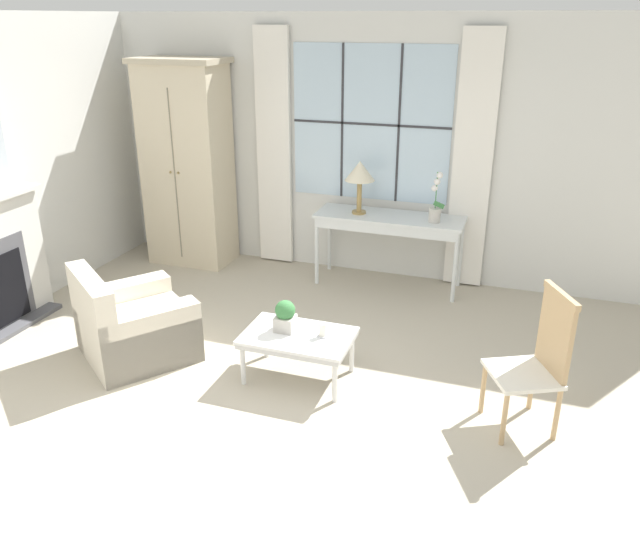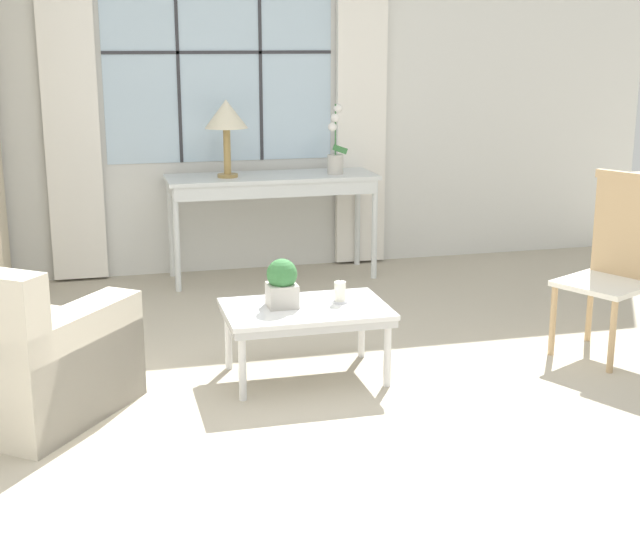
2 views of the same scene
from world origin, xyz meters
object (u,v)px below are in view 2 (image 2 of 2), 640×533
(table_lamp, at_px, (226,117))
(coffee_table, at_px, (306,315))
(console_table, at_px, (272,186))
(potted_orchid, at_px, (335,150))
(armchair_upholstered, at_px, (15,361))
(pillar_candle, at_px, (340,293))
(potted_plant_small, at_px, (282,283))
(side_chair_wooden, at_px, (616,257))

(table_lamp, xyz_separation_m, coffee_table, (0.09, -2.08, -0.88))
(console_table, height_order, coffee_table, console_table)
(console_table, xyz_separation_m, table_lamp, (-0.33, -0.02, 0.52))
(potted_orchid, bearing_deg, armchair_upholstered, -135.44)
(console_table, distance_m, coffee_table, 2.15)
(console_table, height_order, table_lamp, table_lamp)
(table_lamp, height_order, potted_orchid, table_lamp)
(armchair_upholstered, relative_size, pillar_candle, 9.39)
(potted_plant_small, relative_size, pillar_candle, 2.03)
(potted_orchid, height_order, armchair_upholstered, potted_orchid)
(console_table, distance_m, potted_plant_small, 2.11)
(side_chair_wooden, bearing_deg, console_table, 126.02)
(side_chair_wooden, bearing_deg, potted_orchid, 117.40)
(table_lamp, xyz_separation_m, side_chair_wooden, (1.90, -2.13, -0.66))
(table_lamp, height_order, armchair_upholstered, table_lamp)
(table_lamp, bearing_deg, side_chair_wooden, -48.29)
(coffee_table, bearing_deg, console_table, 83.38)
(potted_orchid, relative_size, side_chair_wooden, 0.50)
(console_table, relative_size, armchair_upholstered, 1.31)
(potted_plant_small, bearing_deg, console_table, 80.03)
(side_chair_wooden, xyz_separation_m, potted_plant_small, (-1.93, 0.08, -0.04))
(coffee_table, relative_size, pillar_candle, 6.78)
(table_lamp, relative_size, armchair_upholstered, 0.47)
(console_table, height_order, potted_plant_small, console_table)
(armchair_upholstered, distance_m, side_chair_wooden, 3.30)
(table_lamp, xyz_separation_m, potted_orchid, (0.81, -0.04, -0.26))
(potted_orchid, relative_size, armchair_upholstered, 0.43)
(console_table, height_order, pillar_candle, console_table)
(table_lamp, height_order, coffee_table, table_lamp)
(potted_orchid, distance_m, side_chair_wooden, 2.39)
(armchair_upholstered, height_order, pillar_candle, armchair_upholstered)
(side_chair_wooden, bearing_deg, coffee_table, 178.54)
(potted_orchid, xyz_separation_m, pillar_candle, (-0.53, -2.02, -0.52))
(side_chair_wooden, relative_size, potted_plant_small, 4.02)
(pillar_candle, bearing_deg, side_chair_wooden, -2.72)
(potted_orchid, distance_m, coffee_table, 2.26)
(armchair_upholstered, bearing_deg, pillar_candle, 5.03)
(table_lamp, bearing_deg, potted_orchid, -2.61)
(console_table, xyz_separation_m, potted_plant_small, (-0.36, -2.07, -0.18))
(armchair_upholstered, xyz_separation_m, side_chair_wooden, (3.28, 0.07, 0.30))
(console_table, xyz_separation_m, coffee_table, (-0.24, -2.11, -0.35))
(coffee_table, height_order, pillar_candle, pillar_candle)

